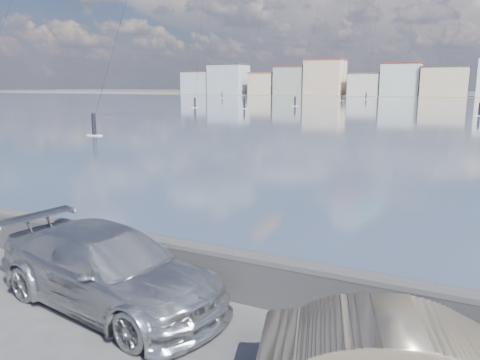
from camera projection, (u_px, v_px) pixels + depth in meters
name	position (u px, v px, depth m)	size (l,w,h in m)	color
ground	(82.00, 343.00, 7.94)	(700.00, 700.00, 0.00)	#333335
bay_water	(444.00, 108.00, 88.01)	(500.00, 177.00, 0.00)	#38465D
far_shore_strip	(463.00, 96.00, 182.96)	(500.00, 60.00, 0.00)	#4C473D
seawall	(172.00, 259.00, 10.18)	(400.00, 0.36, 1.08)	#28282B
far_buildings	(467.00, 80.00, 168.92)	(240.79, 13.26, 14.60)	#9EA8B7
car_silver	(109.00, 268.00, 9.20)	(2.14, 5.27, 1.53)	#B1B3B9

